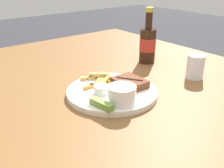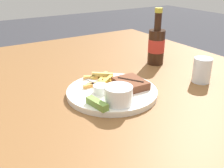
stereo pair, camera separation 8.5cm
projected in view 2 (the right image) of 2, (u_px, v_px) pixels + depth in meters
The scene contains 12 objects.
dining_table at pixel (112, 110), 0.89m from camera, with size 1.59×1.32×0.74m.
dinner_plate at pixel (112, 92), 0.86m from camera, with size 0.30×0.30×0.02m.
steak_portion at pixel (130, 83), 0.87m from camera, with size 0.11×0.09×0.03m.
fries_pile at pixel (104, 80), 0.91m from camera, with size 0.13×0.17×0.02m.
coleslaw_cup at pixel (119, 94), 0.76m from camera, with size 0.08×0.08×0.05m.
dipping_sauce_cup at pixel (100, 88), 0.83m from camera, with size 0.05×0.05×0.03m.
pickle_spear at pixel (97, 104), 0.75m from camera, with size 0.08×0.03×0.02m.
fork_utensil at pixel (96, 82), 0.90m from camera, with size 0.13×0.04×0.00m.
knife_utensil at pixel (122, 86), 0.87m from camera, with size 0.09×0.15×0.01m.
beer_bottle at pixel (156, 45), 1.11m from camera, with size 0.07×0.07×0.24m.
drinking_glass at pixel (202, 70), 0.94m from camera, with size 0.06×0.06×0.09m.
salt_shaker at pixel (207, 68), 1.00m from camera, with size 0.03×0.03×0.07m.
Camera 2 is at (0.66, -0.41, 1.12)m, focal length 42.00 mm.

